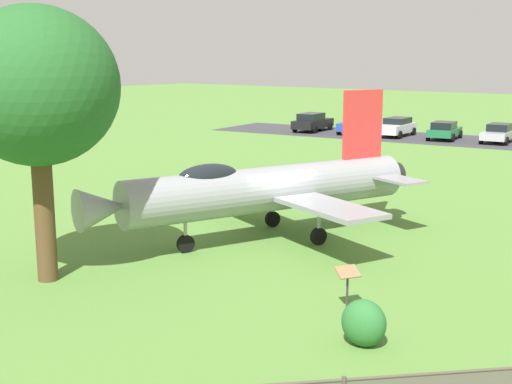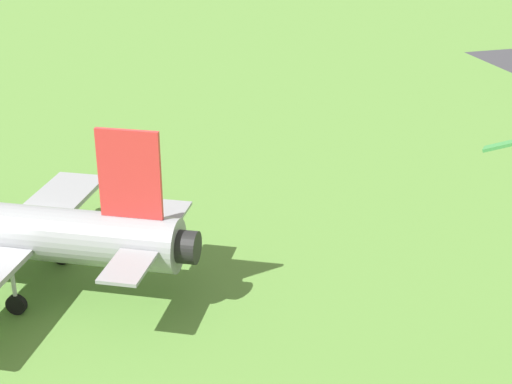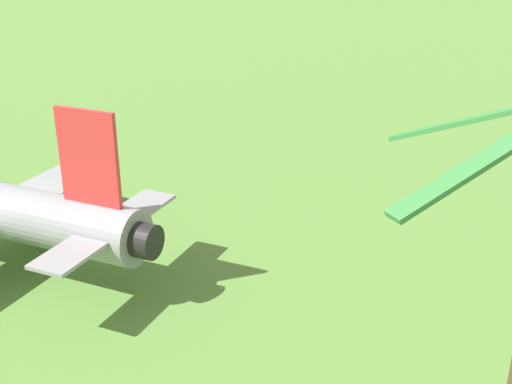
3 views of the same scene
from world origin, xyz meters
name	(u,v)px [view 2 (image 2 of 3)]	position (x,y,z in m)	size (l,w,h in m)	color
ground_plane	(8,283)	(0.00, 0.00, 0.00)	(200.00, 200.00, 0.00)	#568438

